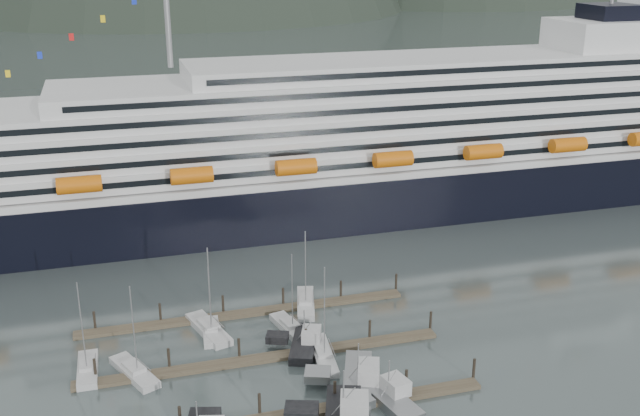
# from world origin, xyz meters

# --- Properties ---
(ground) EXTENTS (1600.00, 1600.00, 0.00)m
(ground) POSITION_xyz_m (0.00, 0.00, 0.00)
(ground) COLOR #3F4A49
(ground) RESTS_ON ground
(cruise_ship) EXTENTS (210.00, 30.40, 50.30)m
(cruise_ship) POSITION_xyz_m (30.03, 54.94, 12.04)
(cruise_ship) COLOR black
(cruise_ship) RESTS_ON ground
(dock_near) EXTENTS (48.18, 2.28, 3.20)m
(dock_near) POSITION_xyz_m (-4.93, -9.95, 0.31)
(dock_near) COLOR #463D2D
(dock_near) RESTS_ON ground
(dock_mid) EXTENTS (48.18, 2.28, 3.20)m
(dock_mid) POSITION_xyz_m (-4.93, 3.05, 0.31)
(dock_mid) COLOR #463D2D
(dock_mid) RESTS_ON ground
(dock_far) EXTENTS (48.18, 2.28, 3.20)m
(dock_far) POSITION_xyz_m (-4.93, 16.05, 0.31)
(dock_far) COLOR #463D2D
(dock_far) RESTS_ON ground
(sailboat_a) EXTENTS (2.60, 8.52, 13.33)m
(sailboat_a) POSITION_xyz_m (-27.00, 6.17, 0.42)
(sailboat_a) COLOR #B8B8B8
(sailboat_a) RESTS_ON ground
(sailboat_b) EXTENTS (6.02, 9.60, 13.09)m
(sailboat_b) POSITION_xyz_m (-21.36, 3.92, 0.41)
(sailboat_b) COLOR #B8B8B8
(sailboat_b) RESTS_ON ground
(sailboat_c) EXTENTS (4.24, 8.95, 12.26)m
(sailboat_c) POSITION_xyz_m (0.18, 9.69, 0.40)
(sailboat_c) COLOR #B8B8B8
(sailboat_c) RESTS_ON ground
(sailboat_d) EXTENTS (3.41, 10.38, 13.85)m
(sailboat_d) POSITION_xyz_m (2.52, 1.24, 0.41)
(sailboat_d) COLOR #B8B8B8
(sailboat_d) RESTS_ON ground
(sailboat_e) EXTENTS (5.46, 10.66, 13.61)m
(sailboat_e) POSITION_xyz_m (-10.84, 12.26, 0.42)
(sailboat_e) COLOR #B8B8B8
(sailboat_e) RESTS_ON ground
(sailboat_f) EXTENTS (3.01, 8.09, 10.96)m
(sailboat_f) POSITION_xyz_m (-10.59, 11.54, 0.39)
(sailboat_f) COLOR #B8B8B8
(sailboat_f) RESTS_ON ground
(sailboat_g) EXTENTS (4.90, 10.36, 12.86)m
(sailboat_g) POSITION_xyz_m (4.22, 16.20, 0.41)
(sailboat_g) COLOR #B8B8B8
(sailboat_g) RESTS_ON ground
(trawler_c) EXTENTS (10.38, 13.29, 6.58)m
(trawler_c) POSITION_xyz_m (4.60, -6.26, 0.86)
(trawler_c) COLOR gray
(trawler_c) RESTS_ON ground
(trawler_d) EXTENTS (8.39, 10.96, 6.22)m
(trawler_d) POSITION_xyz_m (6.96, -10.52, 0.83)
(trawler_d) COLOR gray
(trawler_d) RESTS_ON ground
(trawler_e) EXTENTS (8.33, 10.05, 6.17)m
(trawler_e) POSITION_xyz_m (0.77, 4.52, 0.82)
(trawler_e) COLOR black
(trawler_e) RESTS_ON ground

